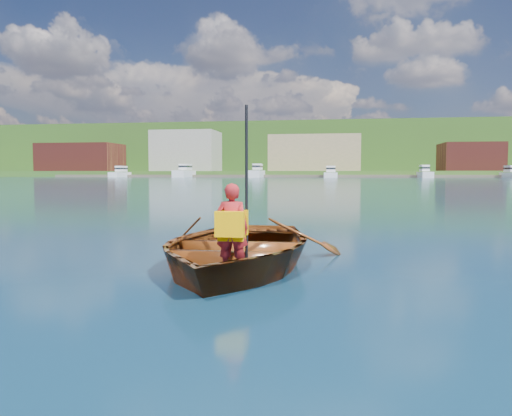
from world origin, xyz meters
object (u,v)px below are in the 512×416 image
object	(u,v)px
rowboat	(235,247)
marina_yachts	(335,173)
child_paddler	(232,227)
dock	(301,176)

from	to	relation	value
rowboat	marina_yachts	size ratio (longest dim) A/B	0.03
child_paddler	rowboat	bearing A→B (deg)	99.03
rowboat	dock	size ratio (longest dim) A/B	0.03
dock	marina_yachts	bearing A→B (deg)	-24.61
rowboat	dock	world-z (taller)	dock
child_paddler	marina_yachts	size ratio (longest dim) A/B	0.01
rowboat	child_paddler	bearing A→B (deg)	-80.97
rowboat	child_paddler	world-z (taller)	child_paddler
rowboat	marina_yachts	world-z (taller)	marina_yachts
rowboat	marina_yachts	xyz separation A→B (m)	(1.24, 142.51, 1.08)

